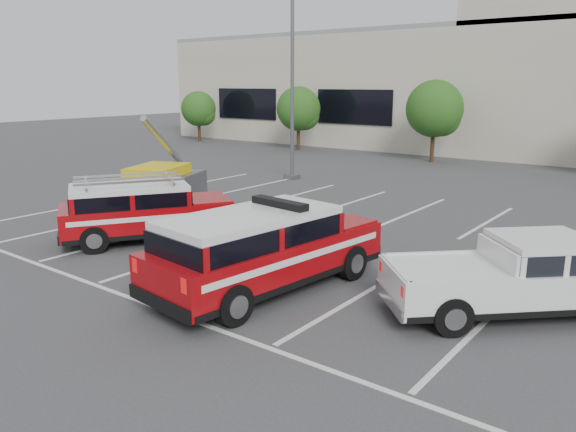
# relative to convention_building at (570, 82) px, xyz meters

# --- Properties ---
(ground) EXTENTS (120.00, 120.00, 0.00)m
(ground) POSITION_rel_convention_building_xyz_m (-0.18, -31.86, -4.72)
(ground) COLOR #39393C
(ground) RESTS_ON ground
(stall_markings) EXTENTS (23.00, 15.00, 0.01)m
(stall_markings) POSITION_rel_convention_building_xyz_m (-0.18, -27.36, -4.71)
(stall_markings) COLOR silver
(stall_markings) RESTS_ON ground
(convention_building) EXTENTS (60.00, 16.99, 13.20)m
(convention_building) POSITION_rel_convention_building_xyz_m (0.00, 0.00, 0.00)
(convention_building) COLOR beige
(convention_building) RESTS_ON ground
(tree_far_left) EXTENTS (2.77, 2.77, 3.99)m
(tree_far_left) POSITION_rel_convention_building_xyz_m (-25.09, -9.82, -2.22)
(tree_far_left) COLOR #3F2B19
(tree_far_left) RESTS_ON ground
(tree_left) EXTENTS (3.07, 3.07, 4.42)m
(tree_left) POSITION_rel_convention_building_xyz_m (-15.09, -9.82, -1.95)
(tree_left) COLOR #3F2B19
(tree_left) RESTS_ON ground
(tree_mid_left) EXTENTS (3.37, 3.37, 4.85)m
(tree_mid_left) POSITION_rel_convention_building_xyz_m (-5.09, -9.82, -1.68)
(tree_mid_left) COLOR #3F2B19
(tree_mid_left) RESTS_ON ground
(light_pole_left) EXTENTS (0.90, 0.60, 10.24)m
(light_pole_left) POSITION_rel_convention_building_xyz_m (-8.18, -19.86, 0.47)
(light_pole_left) COLOR #59595E
(light_pole_left) RESTS_ON ground
(fire_chief_suv) EXTENTS (2.83, 6.06, 2.06)m
(fire_chief_suv) POSITION_rel_convention_building_xyz_m (0.56, -32.49, -3.88)
(fire_chief_suv) COLOR maroon
(fire_chief_suv) RESTS_ON ground
(white_pickup) EXTENTS (5.14, 5.05, 1.64)m
(white_pickup) POSITION_rel_convention_building_xyz_m (5.60, -30.36, -4.06)
(white_pickup) COLOR silver
(white_pickup) RESTS_ON ground
(ladder_suv) EXTENTS (4.31, 5.24, 1.96)m
(ladder_suv) POSITION_rel_convention_building_xyz_m (-5.01, -31.48, -3.94)
(ladder_suv) COLOR maroon
(ladder_suv) RESTS_ON ground
(utility_rig) EXTENTS (3.68, 4.89, 3.53)m
(utility_rig) POSITION_rel_convention_building_xyz_m (-8.62, -28.11, -4.02)
(utility_rig) COLOR #59595E
(utility_rig) RESTS_ON ground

